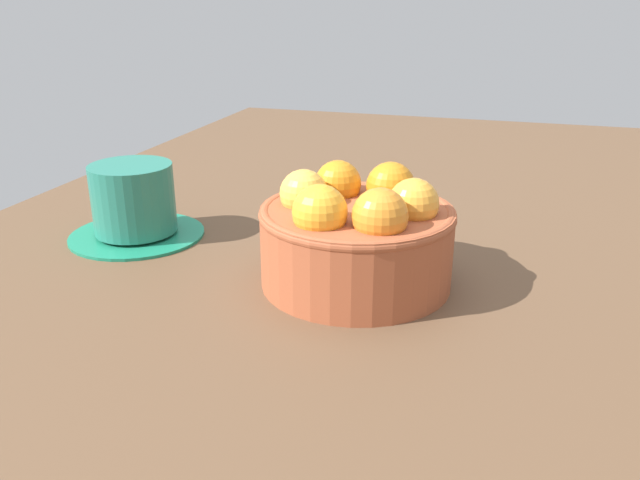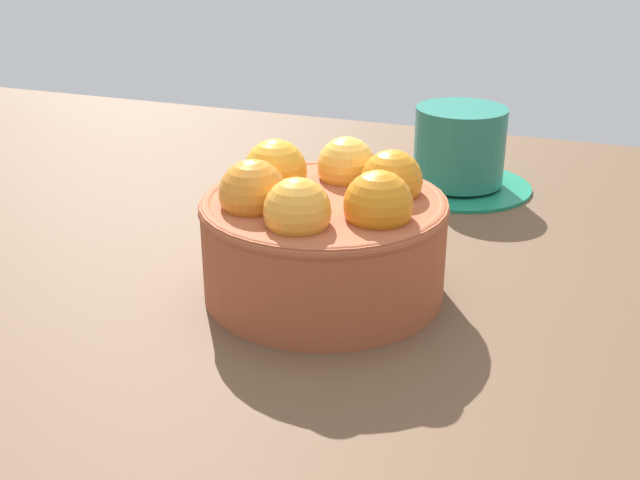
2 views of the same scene
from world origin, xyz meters
TOP-DOWN VIEW (x-y plane):
  - ground_plane at (0.00, 0.00)cm, footprint 156.93×85.53cm
  - terracotta_bowl at (-0.02, -0.01)cm, footprint 16.02×16.02cm
  - coffee_cup at (4.26, 23.63)cm, footprint 13.29×13.29cm

SIDE VIEW (x-z plane):
  - ground_plane at x=0.00cm, z-range -4.45..0.00cm
  - coffee_cup at x=4.26cm, z-range -0.42..6.95cm
  - terracotta_bowl at x=-0.02cm, z-range -0.41..9.14cm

